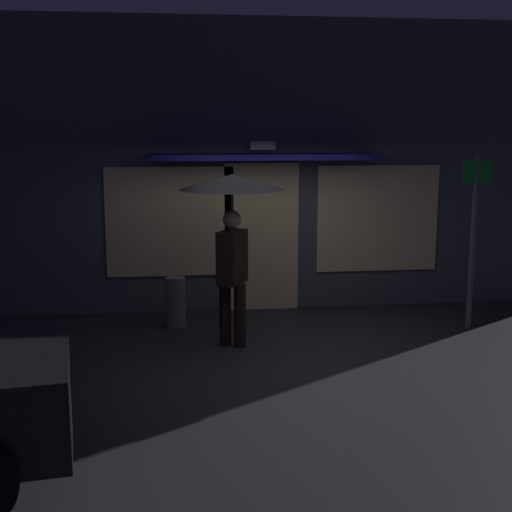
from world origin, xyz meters
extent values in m
plane|color=#26262B|center=(0.00, 0.00, 0.00)|extent=(18.00, 18.00, 0.00)
cube|color=#4C4C56|center=(0.00, 2.35, 2.13)|extent=(9.87, 0.30, 4.26)
cube|color=#F9D199|center=(0.00, 2.18, 1.10)|extent=(1.10, 0.04, 2.20)
cube|color=#F9D199|center=(-1.35, 2.18, 1.35)|extent=(1.86, 0.04, 1.60)
cube|color=#F9D199|center=(1.77, 2.18, 1.35)|extent=(1.86, 0.04, 1.60)
cube|color=white|center=(0.00, 2.10, 2.45)|extent=(0.36, 0.16, 0.12)
cube|color=navy|center=(0.00, 1.85, 2.30)|extent=(3.20, 0.70, 0.08)
cylinder|color=black|center=(-0.68, 0.48, 0.40)|extent=(0.15, 0.15, 0.81)
cylinder|color=black|center=(-0.50, 0.39, 0.40)|extent=(0.15, 0.15, 0.81)
cube|color=black|center=(-0.59, 0.43, 1.14)|extent=(0.43, 0.52, 0.65)
cube|color=silver|center=(-0.48, 0.49, 1.14)|extent=(0.08, 0.13, 0.52)
cube|color=red|center=(-0.48, 0.49, 1.12)|extent=(0.04, 0.06, 0.42)
sphere|color=tan|center=(-0.59, 0.43, 1.61)|extent=(0.22, 0.22, 0.22)
cylinder|color=slate|center=(-0.59, 0.43, 1.66)|extent=(0.02, 0.02, 0.98)
cone|color=black|center=(-0.59, 0.43, 2.06)|extent=(1.28, 1.28, 0.18)
cylinder|color=#595B60|center=(2.69, 0.85, 1.19)|extent=(0.07, 0.07, 2.38)
cube|color=#198C33|center=(2.69, 0.83, 2.13)|extent=(0.40, 0.02, 0.30)
cylinder|color=slate|center=(-1.29, 1.37, 0.35)|extent=(0.27, 0.27, 0.69)
camera|label=1|loc=(-1.31, -7.88, 2.71)|focal=48.48mm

